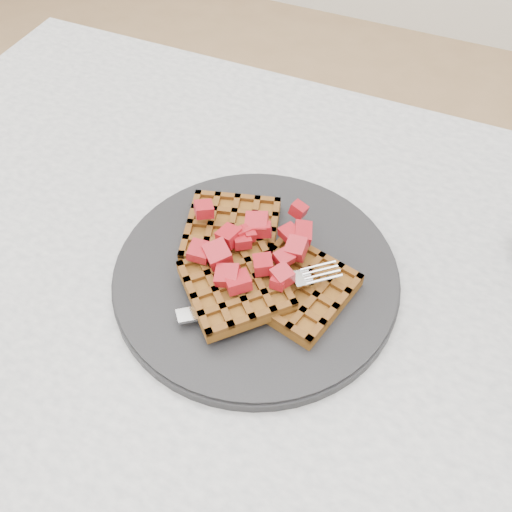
% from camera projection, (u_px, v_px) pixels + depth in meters
% --- Properties ---
extents(table, '(1.20, 0.80, 0.75)m').
position_uv_depth(table, '(286.00, 364.00, 0.69)').
color(table, silver).
rests_on(table, ground).
extents(plate, '(0.31, 0.31, 0.02)m').
position_uv_depth(plate, '(256.00, 275.00, 0.62)').
color(plate, black).
rests_on(plate, table).
extents(waffles, '(0.22, 0.20, 0.03)m').
position_uv_depth(waffles, '(255.00, 266.00, 0.60)').
color(waffles, brown).
rests_on(waffles, plate).
extents(strawberry_pile, '(0.15, 0.15, 0.02)m').
position_uv_depth(strawberry_pile, '(256.00, 247.00, 0.58)').
color(strawberry_pile, maroon).
rests_on(strawberry_pile, waffles).
extents(fork, '(0.15, 0.13, 0.02)m').
position_uv_depth(fork, '(271.00, 297.00, 0.58)').
color(fork, silver).
rests_on(fork, plate).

